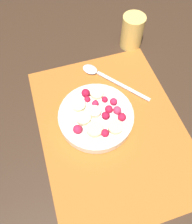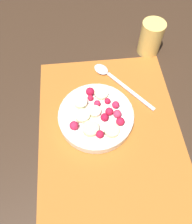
{
  "view_description": "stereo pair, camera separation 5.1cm",
  "coord_description": "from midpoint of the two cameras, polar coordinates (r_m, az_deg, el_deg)",
  "views": [
    {
      "loc": [
        0.21,
        -0.11,
        0.48
      ],
      "look_at": [
        -0.03,
        -0.03,
        0.04
      ],
      "focal_mm": 35.0,
      "sensor_mm": 36.0,
      "label": 1
    },
    {
      "loc": [
        0.22,
        -0.06,
        0.48
      ],
      "look_at": [
        -0.03,
        -0.03,
        0.04
      ],
      "focal_mm": 35.0,
      "sensor_mm": 36.0,
      "label": 2
    }
  ],
  "objects": [
    {
      "name": "ground_plane",
      "position": [
        0.53,
        6.36,
        -5.06
      ],
      "size": [
        3.0,
        3.0,
        0.0
      ],
      "primitive_type": "plane",
      "color": "#382619"
    },
    {
      "name": "placemat",
      "position": [
        0.53,
        6.39,
        -4.92
      ],
      "size": [
        0.45,
        0.34,
        0.01
      ],
      "color": "#B26023",
      "rests_on": "ground_plane"
    },
    {
      "name": "fruit_bowl",
      "position": [
        0.52,
        2.8,
        -1.18
      ],
      "size": [
        0.18,
        0.18,
        0.05
      ],
      "color": "silver",
      "rests_on": "placemat"
    },
    {
      "name": "spoon",
      "position": [
        0.61,
        6.58,
        9.06
      ],
      "size": [
        0.17,
        0.14,
        0.01
      ],
      "rotation": [
        0.0,
        0.0,
        3.81
      ],
      "color": "silver",
      "rests_on": "placemat"
    },
    {
      "name": "drinking_glass",
      "position": [
        0.68,
        16.32,
        17.92
      ],
      "size": [
        0.06,
        0.06,
        0.1
      ],
      "color": "#F4CC66",
      "rests_on": "ground_plane"
    }
  ]
}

